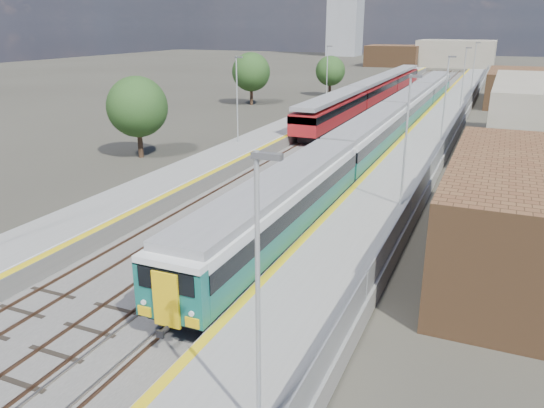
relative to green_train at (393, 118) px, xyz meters
The scene contains 11 objects.
ground 5.45m from the green_train, 107.54° to the left, with size 320.00×320.00×0.00m, color #47443A.
ballast_bed 8.45m from the green_train, 117.37° to the left, with size 10.50×155.00×0.06m, color #565451.
tracks 9.69m from the green_train, 109.46° to the left, with size 8.96×160.00×0.17m.
platform_right 8.34m from the green_train, 62.41° to the left, with size 4.70×155.00×8.52m.
platform_left 12.90m from the green_train, 145.56° to the left, with size 4.30×155.00×8.52m.
buildings 95.76m from the green_train, 101.87° to the left, with size 72.00×185.50×40.00m.
green_train is the anchor object (origin of this frame).
red_train 23.23m from the green_train, 107.54° to the left, with size 2.92×59.12×3.68m.
tree_a 24.88m from the green_train, 139.00° to the right, with size 5.18×5.18×7.02m.
tree_b 28.90m from the green_train, 144.93° to the left, with size 5.45×5.45×7.39m.
tree_c 34.30m from the green_train, 117.98° to the left, with size 4.71×4.71×6.38m.
Camera 1 is at (11.35, -8.16, 11.11)m, focal length 35.00 mm.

